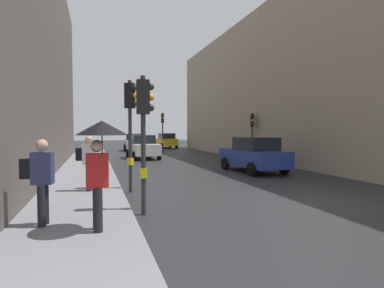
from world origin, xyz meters
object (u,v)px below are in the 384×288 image
traffic_light_mid_street (252,128)px  car_yellow_taxi (166,141)px  traffic_light_near_right (131,115)px  pedestrian_with_black_backpack (88,160)px  car_blue_van (254,155)px  pedestrian_with_umbrella (100,144)px  car_white_compact (143,147)px  car_silver_hatchback (134,142)px  pedestrian_with_grey_backpack (40,177)px  traffic_light_near_left (144,119)px  traffic_light_far_median (163,125)px

traffic_light_mid_street → car_yellow_taxi: bearing=96.6°
traffic_light_near_right → pedestrian_with_black_backpack: traffic_light_near_right is taller
car_blue_van → pedestrian_with_umbrella: size_ratio=2.01×
car_white_compact → car_blue_van: size_ratio=1.00×
car_blue_van → car_white_compact: bearing=115.0°
traffic_light_mid_street → pedestrian_with_umbrella: traffic_light_mid_street is taller
traffic_light_mid_street → pedestrian_with_black_backpack: traffic_light_mid_street is taller
car_silver_hatchback → pedestrian_with_umbrella: bearing=-98.2°
traffic_light_near_right → pedestrian_with_umbrella: (-1.06, -4.43, -0.78)m
car_silver_hatchback → pedestrian_with_grey_backpack: 26.09m
traffic_light_mid_street → traffic_light_near_right: (-9.11, -8.42, 0.34)m
traffic_light_mid_street → pedestrian_with_black_backpack: 13.57m
traffic_light_mid_street → traffic_light_near_right: traffic_light_near_right is taller
traffic_light_near_left → pedestrian_with_umbrella: size_ratio=1.61×
car_white_compact → car_blue_van: same height
traffic_light_near_left → car_yellow_taxi: traffic_light_near_left is taller
traffic_light_near_right → traffic_light_mid_street: bearing=42.7°
car_yellow_taxi → pedestrian_with_black_backpack: pedestrian_with_black_backpack is taller
traffic_light_near_left → pedestrian_with_black_backpack: size_ratio=1.95×
car_yellow_taxi → pedestrian_with_umbrella: pedestrian_with_umbrella is taller
car_white_compact → pedestrian_with_grey_backpack: (-4.49, -16.42, 0.29)m
traffic_light_near_right → car_yellow_taxi: 27.08m
traffic_light_mid_street → car_silver_hatchback: traffic_light_mid_street is taller
traffic_light_mid_street → car_white_compact: traffic_light_mid_street is taller
traffic_light_near_right → traffic_light_near_left: traffic_light_near_right is taller
traffic_light_far_median → traffic_light_near_left: traffic_light_far_median is taller
car_blue_van → pedestrian_with_grey_backpack: size_ratio=2.43×
pedestrian_with_umbrella → car_blue_van: bearing=46.1°
traffic_light_near_right → car_silver_hatchback: bearing=82.9°
traffic_light_near_left → pedestrian_with_umbrella: bearing=-126.3°
traffic_light_far_median → traffic_light_near_left: bearing=-103.2°
traffic_light_near_left → pedestrian_with_grey_backpack: size_ratio=1.95×
traffic_light_far_median → car_white_compact: (-2.62, -5.12, -1.71)m
traffic_light_near_right → pedestrian_with_grey_backpack: bearing=-121.0°
traffic_light_near_right → pedestrian_with_black_backpack: (-1.39, -0.11, -1.46)m
pedestrian_with_umbrella → traffic_light_near_right: bearing=76.5°
traffic_light_near_left → car_yellow_taxi: bearing=76.4°
pedestrian_with_black_backpack → car_blue_van: bearing=24.3°
traffic_light_far_median → car_blue_van: traffic_light_far_median is taller
traffic_light_far_median → pedestrian_with_black_backpack: (-6.26, -17.92, -1.43)m
traffic_light_far_median → pedestrian_with_umbrella: traffic_light_far_median is taller
car_yellow_taxi → pedestrian_with_grey_backpack: pedestrian_with_grey_backpack is taller
car_blue_van → pedestrian_with_grey_backpack: bearing=-140.7°
car_blue_van → traffic_light_near_right: bearing=-152.1°
traffic_light_far_median → car_white_compact: bearing=-117.1°
traffic_light_mid_street → car_silver_hatchback: (-6.40, 13.46, -1.41)m
traffic_light_mid_street → pedestrian_with_black_backpack: bearing=-140.9°
traffic_light_near_left → car_blue_van: size_ratio=0.80×
pedestrian_with_umbrella → pedestrian_with_black_backpack: (-0.33, 4.32, -0.68)m
traffic_light_mid_street → traffic_light_far_median: (-4.24, 9.39, 0.30)m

